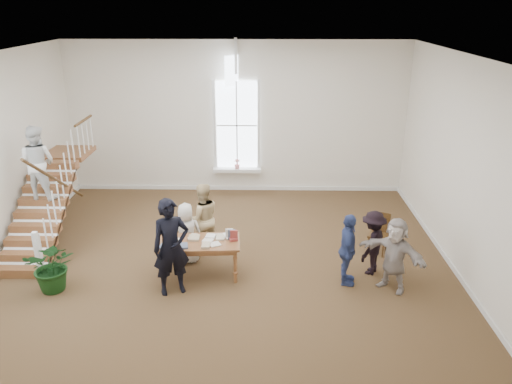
{
  "coord_description": "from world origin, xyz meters",
  "views": [
    {
      "loc": [
        0.84,
        -10.05,
        5.51
      ],
      "look_at": [
        0.65,
        0.4,
        1.49
      ],
      "focal_mm": 35.0,
      "sensor_mm": 36.0,
      "label": 1
    }
  ],
  "objects_px": {
    "woman_cluster_a": "(348,250)",
    "floor_plant": "(53,266)",
    "woman_cluster_c": "(394,255)",
    "person_yellow": "(202,218)",
    "woman_cluster_b": "(373,243)",
    "library_table": "(199,245)",
    "elderly_woman": "(187,233)",
    "police_officer": "(171,247)",
    "side_chair": "(379,230)"
  },
  "relations": [
    {
      "from": "side_chair",
      "to": "floor_plant",
      "type": "bearing_deg",
      "value": -140.69
    },
    {
      "from": "elderly_woman",
      "to": "side_chair",
      "type": "xyz_separation_m",
      "value": [
        4.39,
        0.57,
        -0.16
      ]
    },
    {
      "from": "woman_cluster_a",
      "to": "floor_plant",
      "type": "distance_m",
      "value": 5.95
    },
    {
      "from": "woman_cluster_a",
      "to": "side_chair",
      "type": "xyz_separation_m",
      "value": [
        0.97,
        1.43,
        -0.24
      ]
    },
    {
      "from": "woman_cluster_a",
      "to": "library_table",
      "type": "bearing_deg",
      "value": 93.63
    },
    {
      "from": "woman_cluster_c",
      "to": "side_chair",
      "type": "distance_m",
      "value": 1.65
    },
    {
      "from": "woman_cluster_b",
      "to": "floor_plant",
      "type": "bearing_deg",
      "value": -51.44
    },
    {
      "from": "library_table",
      "to": "police_officer",
      "type": "relative_size",
      "value": 0.88
    },
    {
      "from": "woman_cluster_c",
      "to": "floor_plant",
      "type": "height_order",
      "value": "woman_cluster_c"
    },
    {
      "from": "library_table",
      "to": "person_yellow",
      "type": "bearing_deg",
      "value": 89.48
    },
    {
      "from": "side_chair",
      "to": "woman_cluster_c",
      "type": "bearing_deg",
      "value": -67.65
    },
    {
      "from": "elderly_woman",
      "to": "person_yellow",
      "type": "relative_size",
      "value": 0.83
    },
    {
      "from": "police_officer",
      "to": "woman_cluster_a",
      "type": "xyz_separation_m",
      "value": [
        3.52,
        0.39,
        -0.23
      ]
    },
    {
      "from": "police_officer",
      "to": "floor_plant",
      "type": "distance_m",
      "value": 2.46
    },
    {
      "from": "person_yellow",
      "to": "side_chair",
      "type": "distance_m",
      "value": 4.1
    },
    {
      "from": "floor_plant",
      "to": "side_chair",
      "type": "distance_m",
      "value": 7.14
    },
    {
      "from": "police_officer",
      "to": "floor_plant",
      "type": "bearing_deg",
      "value": 156.41
    },
    {
      "from": "person_yellow",
      "to": "floor_plant",
      "type": "relative_size",
      "value": 1.55
    },
    {
      "from": "elderly_woman",
      "to": "woman_cluster_c",
      "type": "xyz_separation_m",
      "value": [
        4.32,
        -1.06,
        0.08
      ]
    },
    {
      "from": "library_table",
      "to": "elderly_woman",
      "type": "bearing_deg",
      "value": 117.42
    },
    {
      "from": "woman_cluster_a",
      "to": "woman_cluster_c",
      "type": "height_order",
      "value": "woman_cluster_c"
    },
    {
      "from": "person_yellow",
      "to": "woman_cluster_b",
      "type": "xyz_separation_m",
      "value": [
        3.72,
        -0.91,
        -0.13
      ]
    },
    {
      "from": "police_officer",
      "to": "floor_plant",
      "type": "height_order",
      "value": "police_officer"
    },
    {
      "from": "woman_cluster_a",
      "to": "floor_plant",
      "type": "bearing_deg",
      "value": 102.0
    },
    {
      "from": "woman_cluster_b",
      "to": "woman_cluster_a",
      "type": "bearing_deg",
      "value": -21.65
    },
    {
      "from": "elderly_woman",
      "to": "person_yellow",
      "type": "bearing_deg",
      "value": -132.16
    },
    {
      "from": "woman_cluster_b",
      "to": "woman_cluster_c",
      "type": "distance_m",
      "value": 0.72
    },
    {
      "from": "person_yellow",
      "to": "side_chair",
      "type": "bearing_deg",
      "value": 160.08
    },
    {
      "from": "elderly_woman",
      "to": "woman_cluster_a",
      "type": "height_order",
      "value": "woman_cluster_a"
    },
    {
      "from": "floor_plant",
      "to": "woman_cluster_c",
      "type": "bearing_deg",
      "value": 1.36
    },
    {
      "from": "elderly_woman",
      "to": "floor_plant",
      "type": "distance_m",
      "value": 2.8
    },
    {
      "from": "woman_cluster_a",
      "to": "woman_cluster_c",
      "type": "bearing_deg",
      "value": -94.02
    },
    {
      "from": "woman_cluster_c",
      "to": "person_yellow",
      "type": "bearing_deg",
      "value": -159.67
    },
    {
      "from": "person_yellow",
      "to": "floor_plant",
      "type": "xyz_separation_m",
      "value": [
        -2.82,
        -1.72,
        -0.3
      ]
    },
    {
      "from": "library_table",
      "to": "woman_cluster_c",
      "type": "height_order",
      "value": "woman_cluster_c"
    },
    {
      "from": "person_yellow",
      "to": "woman_cluster_c",
      "type": "relative_size",
      "value": 1.08
    },
    {
      "from": "police_officer",
      "to": "woman_cluster_a",
      "type": "distance_m",
      "value": 3.55
    },
    {
      "from": "woman_cluster_a",
      "to": "floor_plant",
      "type": "height_order",
      "value": "woman_cluster_a"
    },
    {
      "from": "floor_plant",
      "to": "person_yellow",
      "type": "bearing_deg",
      "value": 31.41
    },
    {
      "from": "police_officer",
      "to": "elderly_woman",
      "type": "height_order",
      "value": "police_officer"
    },
    {
      "from": "police_officer",
      "to": "woman_cluster_a",
      "type": "height_order",
      "value": "police_officer"
    },
    {
      "from": "police_officer",
      "to": "side_chair",
      "type": "height_order",
      "value": "police_officer"
    },
    {
      "from": "person_yellow",
      "to": "side_chair",
      "type": "relative_size",
      "value": 1.75
    },
    {
      "from": "elderly_woman",
      "to": "police_officer",
      "type": "bearing_deg",
      "value": 74.23
    },
    {
      "from": "woman_cluster_b",
      "to": "side_chair",
      "type": "bearing_deg",
      "value": -169.16
    },
    {
      "from": "police_officer",
      "to": "person_yellow",
      "type": "distance_m",
      "value": 1.8
    },
    {
      "from": "elderly_woman",
      "to": "woman_cluster_b",
      "type": "distance_m",
      "value": 4.04
    },
    {
      "from": "police_officer",
      "to": "elderly_woman",
      "type": "distance_m",
      "value": 1.29
    },
    {
      "from": "person_yellow",
      "to": "woman_cluster_b",
      "type": "height_order",
      "value": "person_yellow"
    },
    {
      "from": "elderly_woman",
      "to": "woman_cluster_a",
      "type": "bearing_deg",
      "value": 154.74
    }
  ]
}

